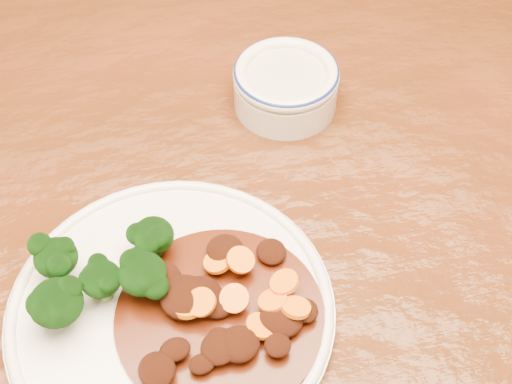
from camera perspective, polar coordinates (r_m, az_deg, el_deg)
name	(u,v)px	position (r m, az deg, el deg)	size (l,w,h in m)	color
dining_table	(274,260)	(0.79, 1.48, -5.47)	(1.61, 1.09, 0.75)	#58240F
dinner_plate	(171,309)	(0.66, -6.81, -9.32)	(0.30, 0.30, 0.02)	white
broccoli_florets	(99,273)	(0.65, -12.46, -6.38)	(0.14, 0.09, 0.05)	#678D49
mince_stew	(216,309)	(0.64, -3.26, -9.37)	(0.19, 0.19, 0.03)	#4A1607
dip_bowl	(286,85)	(0.81, 2.40, 8.58)	(0.12, 0.12, 0.05)	white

